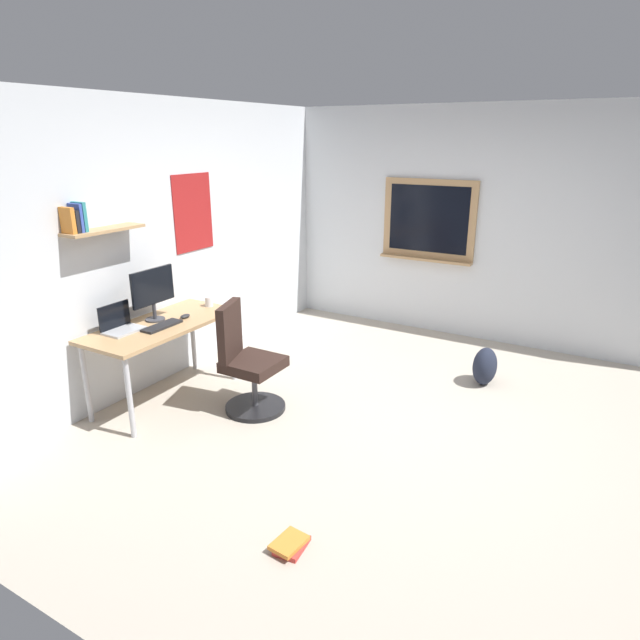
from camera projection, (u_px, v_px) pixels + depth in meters
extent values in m
plane|color=#ADA393|center=(404.00, 429.00, 4.43)|extent=(5.20, 5.20, 0.00)
cube|color=silver|center=(170.00, 242.00, 5.18)|extent=(5.00, 0.10, 2.60)
cube|color=tan|center=(104.00, 230.00, 4.34)|extent=(0.68, 0.20, 0.02)
cube|color=#A51E1E|center=(193.00, 213.00, 5.31)|extent=(0.52, 0.01, 0.74)
cube|color=orange|center=(68.00, 220.00, 4.08)|extent=(0.04, 0.14, 0.20)
cube|color=black|center=(73.00, 221.00, 4.11)|extent=(0.03, 0.14, 0.17)
cube|color=#3851B2|center=(76.00, 218.00, 4.13)|extent=(0.02, 0.14, 0.22)
cube|color=teal|center=(80.00, 217.00, 4.16)|extent=(0.03, 0.14, 0.23)
cube|color=silver|center=(493.00, 227.00, 6.02)|extent=(0.10, 5.00, 2.60)
cube|color=tan|center=(429.00, 219.00, 6.29)|extent=(0.04, 1.10, 0.90)
cube|color=black|center=(428.00, 219.00, 6.28)|extent=(0.01, 0.94, 0.76)
cube|color=tan|center=(425.00, 259.00, 6.41)|extent=(0.12, 1.10, 0.03)
cube|color=tan|center=(162.00, 325.00, 4.72)|extent=(1.38, 0.63, 0.03)
cylinder|color=#B7B7BC|center=(130.00, 398.00, 4.20)|extent=(0.04, 0.04, 0.69)
cylinder|color=#B7B7BC|center=(233.00, 346.00, 5.23)|extent=(0.04, 0.04, 0.69)
cylinder|color=#B7B7BC|center=(86.00, 383.00, 4.44)|extent=(0.04, 0.04, 0.69)
cylinder|color=#B7B7BC|center=(193.00, 337.00, 5.47)|extent=(0.04, 0.04, 0.69)
cylinder|color=black|center=(256.00, 407.00, 4.74)|extent=(0.52, 0.52, 0.04)
cylinder|color=#4C4C51|center=(255.00, 387.00, 4.68)|extent=(0.05, 0.05, 0.34)
cube|color=black|center=(254.00, 364.00, 4.61)|extent=(0.44, 0.44, 0.09)
cube|color=black|center=(230.00, 331.00, 4.56)|extent=(0.40, 0.19, 0.48)
cube|color=#ADAFB5|center=(124.00, 331.00, 4.51)|extent=(0.31, 0.21, 0.02)
cube|color=black|center=(114.00, 316.00, 4.52)|extent=(0.31, 0.01, 0.21)
cylinder|color=#38383D|center=(155.00, 319.00, 4.79)|extent=(0.17, 0.17, 0.01)
cylinder|color=#38383D|center=(154.00, 311.00, 4.77)|extent=(0.03, 0.03, 0.14)
cube|color=black|center=(153.00, 286.00, 4.69)|extent=(0.46, 0.02, 0.31)
cube|color=black|center=(162.00, 326.00, 4.62)|extent=(0.37, 0.13, 0.02)
ellipsoid|color=#262628|center=(185.00, 316.00, 4.85)|extent=(0.10, 0.06, 0.03)
cylinder|color=silver|center=(209.00, 302.00, 5.17)|extent=(0.08, 0.08, 0.09)
ellipsoid|color=#1E2333|center=(485.00, 366.00, 5.18)|extent=(0.32, 0.22, 0.36)
cube|color=#C63833|center=(292.00, 546.00, 3.15)|extent=(0.22, 0.17, 0.03)
cube|color=orange|center=(289.00, 543.00, 3.13)|extent=(0.22, 0.17, 0.03)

